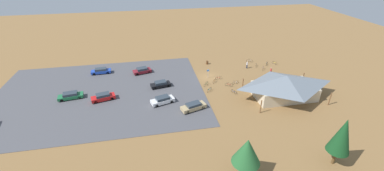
# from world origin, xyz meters

# --- Properties ---
(ground) EXTENTS (160.00, 160.00, 0.00)m
(ground) POSITION_xyz_m (0.00, 0.00, 0.00)
(ground) COLOR olive
(ground) RESTS_ON ground
(parking_lot_asphalt) EXTENTS (43.09, 31.50, 0.05)m
(parking_lot_asphalt) POSITION_xyz_m (24.13, 2.92, 0.03)
(parking_lot_asphalt) COLOR #4C4C51
(parking_lot_asphalt) RESTS_ON ground
(bike_pavilion) EXTENTS (14.62, 9.33, 4.81)m
(bike_pavilion) POSITION_xyz_m (-12.89, 11.60, 2.74)
(bike_pavilion) COLOR beige
(bike_pavilion) RESTS_ON ground
(trash_bin) EXTENTS (0.60, 0.60, 0.90)m
(trash_bin) POSITION_xyz_m (-1.69, -7.63, 0.45)
(trash_bin) COLOR brown
(trash_bin) RESTS_ON ground
(lot_sign) EXTENTS (0.56, 0.08, 2.20)m
(lot_sign) POSITION_xyz_m (0.12, 0.27, 1.41)
(lot_sign) COLOR #99999E
(lot_sign) RESTS_ON ground
(pine_east) EXTENTS (3.70, 3.70, 6.11)m
(pine_east) POSITION_xyz_m (2.55, 29.21, 4.25)
(pine_east) COLOR brown
(pine_east) RESTS_ON ground
(pine_midwest) EXTENTS (2.96, 2.96, 7.59)m
(pine_midwest) POSITION_xyz_m (-10.52, 29.55, 4.94)
(pine_midwest) COLOR brown
(pine_midwest) RESTS_ON ground
(bicycle_teal_by_bin) EXTENTS (1.33, 1.32, 0.91)m
(bicycle_teal_by_bin) POSITION_xyz_m (1.34, 6.54, 0.40)
(bicycle_teal_by_bin) COLOR black
(bicycle_teal_by_bin) RESTS_ON ground
(bicycle_red_yard_center) EXTENTS (1.53, 0.97, 0.87)m
(bicycle_red_yard_center) POSITION_xyz_m (-3.41, 5.23, 0.39)
(bicycle_red_yard_center) COLOR black
(bicycle_red_yard_center) RESTS_ON ground
(bicycle_blue_edge_north) EXTENTS (0.81, 1.43, 0.76)m
(bicycle_blue_edge_north) POSITION_xyz_m (-3.47, 8.26, 0.35)
(bicycle_blue_edge_north) COLOR black
(bicycle_blue_edge_north) RESTS_ON ground
(bicycle_white_yard_left) EXTENTS (1.69, 0.60, 0.82)m
(bicycle_white_yard_left) POSITION_xyz_m (-5.23, 4.43, 0.35)
(bicycle_white_yard_left) COLOR black
(bicycle_white_yard_left) RESTS_ON ground
(bicycle_green_near_porch) EXTENTS (1.32, 1.24, 0.83)m
(bicycle_green_near_porch) POSITION_xyz_m (1.45, 3.87, 0.37)
(bicycle_green_near_porch) COLOR black
(bicycle_green_near_porch) RESTS_ON ground
(bicycle_yellow_yard_front) EXTENTS (0.71, 1.54, 0.82)m
(bicycle_yellow_yard_front) POSITION_xyz_m (-19.18, -4.22, 0.35)
(bicycle_yellow_yard_front) COLOR black
(bicycle_yellow_yard_front) RESTS_ON ground
(bicycle_black_mid_cluster) EXTENTS (0.88, 1.65, 0.84)m
(bicycle_black_mid_cluster) POSITION_xyz_m (-13.73, -3.64, 0.39)
(bicycle_black_mid_cluster) COLOR black
(bicycle_black_mid_cluster) RESTS_ON ground
(bicycle_silver_lone_east) EXTENTS (1.66, 0.56, 0.85)m
(bicycle_silver_lone_east) POSITION_xyz_m (-13.21, -6.74, 0.39)
(bicycle_silver_lone_east) COLOR black
(bicycle_silver_lone_east) RESTS_ON ground
(bicycle_purple_edge_south) EXTENTS (0.86, 1.54, 0.84)m
(bicycle_purple_edge_south) POSITION_xyz_m (-14.68, -1.54, 0.39)
(bicycle_purple_edge_south) COLOR black
(bicycle_purple_edge_south) RESTS_ON ground
(bicycle_orange_front_row) EXTENTS (1.13, 1.44, 0.82)m
(bicycle_orange_front_row) POSITION_xyz_m (-0.80, 2.76, 0.37)
(bicycle_orange_front_row) COLOR black
(bicycle_orange_front_row) RESTS_ON ground
(bicycle_teal_trailside) EXTENTS (1.07, 1.45, 0.81)m
(bicycle_teal_trailside) POSITION_xyz_m (-16.93, -4.14, 0.38)
(bicycle_teal_trailside) COLOR black
(bicycle_teal_trailside) RESTS_ON ground
(bicycle_red_near_sign) EXTENTS (1.69, 0.48, 0.79)m
(bicycle_red_near_sign) POSITION_xyz_m (-2.18, 1.54, 0.36)
(bicycle_red_near_sign) COLOR black
(bicycle_red_near_sign) RESTS_ON ground
(car_red_near_entry) EXTENTS (4.83, 2.80, 1.43)m
(car_red_near_entry) POSITION_xyz_m (23.06, 5.99, 0.76)
(car_red_near_entry) COLOR red
(car_red_near_entry) RESTS_ON parking_lot_asphalt
(car_green_second_row) EXTENTS (4.94, 2.50, 1.36)m
(car_green_second_row) POSITION_xyz_m (29.57, 4.14, 0.73)
(car_green_second_row) COLOR #1E6B3D
(car_green_second_row) RESTS_ON parking_lot_asphalt
(car_black_far_end) EXTENTS (4.58, 2.56, 1.31)m
(car_black_far_end) POSITION_xyz_m (11.38, 2.67, 0.71)
(car_black_far_end) COLOR black
(car_black_far_end) RESTS_ON parking_lot_asphalt
(car_tan_back_corner) EXTENTS (5.05, 3.10, 1.39)m
(car_tan_back_corner) POSITION_xyz_m (6.07, 12.74, 0.75)
(car_tan_back_corner) COLOR tan
(car_tan_back_corner) RESTS_ON parking_lot_asphalt
(car_maroon_end_stall) EXTENTS (4.61, 2.90, 1.42)m
(car_maroon_end_stall) POSITION_xyz_m (15.24, -5.19, 0.75)
(car_maroon_end_stall) COLOR maroon
(car_maroon_end_stall) RESTS_ON parking_lot_asphalt
(car_white_inner_stall) EXTENTS (4.88, 3.06, 1.43)m
(car_white_inner_stall) POSITION_xyz_m (11.54, 9.41, 0.76)
(car_white_inner_stall) COLOR white
(car_white_inner_stall) RESTS_ON parking_lot_asphalt
(car_blue_mid_lot) EXTENTS (4.69, 1.93, 1.35)m
(car_blue_mid_lot) POSITION_xyz_m (25.05, -6.93, 0.72)
(car_blue_mid_lot) COLOR #1E42B2
(car_blue_mid_lot) RESTS_ON parking_lot_asphalt
(visitor_near_lot) EXTENTS (0.39, 0.36, 1.87)m
(visitor_near_lot) POSITION_xyz_m (-11.00, -3.16, 0.98)
(visitor_near_lot) COLOR #2D3347
(visitor_near_lot) RESTS_ON ground
(visitor_by_pavilion) EXTENTS (0.36, 0.36, 1.80)m
(visitor_by_pavilion) POSITION_xyz_m (-15.20, 1.41, 0.95)
(visitor_by_pavilion) COLOR #2D3347
(visitor_by_pavilion) RESTS_ON ground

